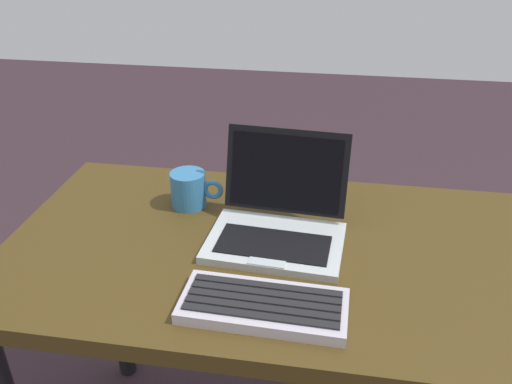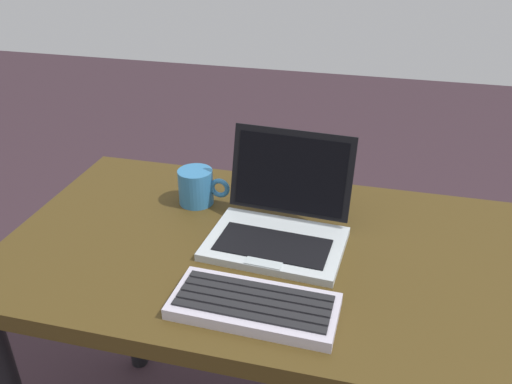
% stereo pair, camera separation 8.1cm
% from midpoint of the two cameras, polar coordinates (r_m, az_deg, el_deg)
% --- Properties ---
extents(desk, '(1.33, 0.66, 0.76)m').
position_cam_midpoint_polar(desk, '(1.20, 3.61, -9.97)').
color(desk, '#423113').
rests_on(desk, ground).
extents(laptop_front, '(0.30, 0.27, 0.22)m').
position_cam_midpoint_polar(laptop_front, '(1.15, 0.38, -3.24)').
color(laptop_front, '#B4BDC1').
rests_on(laptop_front, desk).
extents(external_keyboard, '(0.31, 0.14, 0.03)m').
position_cam_midpoint_polar(external_keyboard, '(0.98, -1.61, -12.14)').
color(external_keyboard, '#BAB3C3').
rests_on(external_keyboard, desk).
extents(coffee_mug, '(0.13, 0.08, 0.09)m').
position_cam_midpoint_polar(coffee_mug, '(1.30, -8.93, 0.25)').
color(coffee_mug, teal).
rests_on(coffee_mug, desk).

